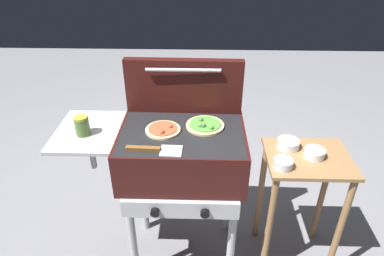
% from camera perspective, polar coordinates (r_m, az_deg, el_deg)
% --- Properties ---
extents(ground_plane, '(8.00, 8.00, 0.00)m').
position_cam_1_polar(ground_plane, '(2.32, -1.31, -19.76)').
color(ground_plane, gray).
extents(grill, '(0.96, 0.53, 0.90)m').
position_cam_1_polar(grill, '(1.80, -2.05, -4.51)').
color(grill, '#38110F').
rests_on(grill, ground_plane).
extents(grill_lid_open, '(0.63, 0.09, 0.30)m').
position_cam_1_polar(grill_lid_open, '(1.84, -1.37, 7.00)').
color(grill_lid_open, '#38110F').
rests_on(grill_lid_open, grill).
extents(pizza_pepperoni, '(0.18, 0.18, 0.03)m').
position_cam_1_polar(pizza_pepperoni, '(1.73, -4.84, -0.22)').
color(pizza_pepperoni, beige).
rests_on(pizza_pepperoni, grill).
extents(pizza_veggie, '(0.20, 0.20, 0.03)m').
position_cam_1_polar(pizza_veggie, '(1.76, 2.17, 0.50)').
color(pizza_veggie, '#E0C17F').
rests_on(pizza_veggie, grill).
extents(sauce_jar, '(0.07, 0.07, 0.10)m').
position_cam_1_polar(sauce_jar, '(1.76, -17.85, 0.36)').
color(sauce_jar, '#4C6B2D').
rests_on(sauce_jar, grill).
extents(spatula, '(0.26, 0.09, 0.02)m').
position_cam_1_polar(spatula, '(1.58, -6.25, -3.62)').
color(spatula, '#B7BABF').
rests_on(spatula, grill).
extents(prep_table, '(0.44, 0.36, 0.76)m').
position_cam_1_polar(prep_table, '(2.01, 17.87, -9.55)').
color(prep_table, olive).
rests_on(prep_table, ground_plane).
extents(topping_bowl_near, '(0.11, 0.11, 0.04)m').
position_cam_1_polar(topping_bowl_near, '(1.89, 19.71, -3.93)').
color(topping_bowl_near, silver).
rests_on(topping_bowl_near, prep_table).
extents(topping_bowl_far, '(0.12, 0.12, 0.04)m').
position_cam_1_polar(topping_bowl_far, '(1.91, 15.73, -2.62)').
color(topping_bowl_far, silver).
rests_on(topping_bowl_far, prep_table).
extents(topping_bowl_middle, '(0.10, 0.10, 0.04)m').
position_cam_1_polar(topping_bowl_middle, '(1.76, 14.94, -5.79)').
color(topping_bowl_middle, silver).
rests_on(topping_bowl_middle, prep_table).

